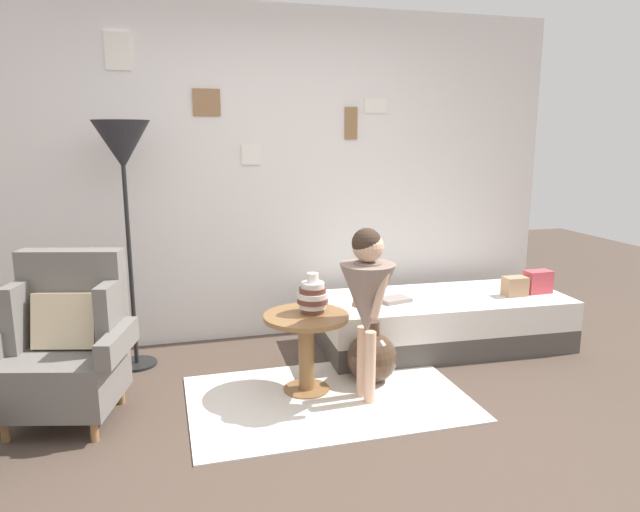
{
  "coord_description": "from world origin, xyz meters",
  "views": [
    {
      "loc": [
        -0.84,
        -2.63,
        1.63
      ],
      "look_at": [
        0.15,
        0.95,
        0.85
      ],
      "focal_mm": 32.48,
      "sensor_mm": 36.0,
      "label": 1
    }
  ],
  "objects_px": {
    "side_table": "(306,337)",
    "demijohn_near": "(372,357)",
    "daybed": "(443,321)",
    "book_on_daybed": "(395,300)",
    "armchair": "(66,345)",
    "floor_lamp": "(123,156)",
    "vase_striped": "(313,297)",
    "person_child": "(367,293)"
  },
  "relations": [
    {
      "from": "vase_striped",
      "to": "person_child",
      "type": "relative_size",
      "value": 0.24
    },
    {
      "from": "daybed",
      "to": "floor_lamp",
      "type": "distance_m",
      "value": 2.66
    },
    {
      "from": "side_table",
      "to": "person_child",
      "type": "distance_m",
      "value": 0.51
    },
    {
      "from": "armchair",
      "to": "vase_striped",
      "type": "xyz_separation_m",
      "value": [
        1.47,
        -0.01,
        0.18
      ]
    },
    {
      "from": "side_table",
      "to": "demijohn_near",
      "type": "relative_size",
      "value": 1.28
    },
    {
      "from": "armchair",
      "to": "daybed",
      "type": "height_order",
      "value": "armchair"
    },
    {
      "from": "book_on_daybed",
      "to": "demijohn_near",
      "type": "height_order",
      "value": "book_on_daybed"
    },
    {
      "from": "vase_striped",
      "to": "floor_lamp",
      "type": "bearing_deg",
      "value": 147.67
    },
    {
      "from": "side_table",
      "to": "demijohn_near",
      "type": "xyz_separation_m",
      "value": [
        0.46,
        0.03,
        -0.2
      ]
    },
    {
      "from": "daybed",
      "to": "floor_lamp",
      "type": "relative_size",
      "value": 1.12
    },
    {
      "from": "demijohn_near",
      "to": "book_on_daybed",
      "type": "bearing_deg",
      "value": 52.82
    },
    {
      "from": "side_table",
      "to": "vase_striped",
      "type": "bearing_deg",
      "value": 31.86
    },
    {
      "from": "daybed",
      "to": "vase_striped",
      "type": "distance_m",
      "value": 1.35
    },
    {
      "from": "vase_striped",
      "to": "demijohn_near",
      "type": "height_order",
      "value": "vase_striped"
    },
    {
      "from": "side_table",
      "to": "demijohn_near",
      "type": "bearing_deg",
      "value": 3.62
    },
    {
      "from": "daybed",
      "to": "side_table",
      "type": "bearing_deg",
      "value": -157.04
    },
    {
      "from": "vase_striped",
      "to": "floor_lamp",
      "type": "relative_size",
      "value": 0.15
    },
    {
      "from": "armchair",
      "to": "vase_striped",
      "type": "distance_m",
      "value": 1.48
    },
    {
      "from": "book_on_daybed",
      "to": "floor_lamp",
      "type": "bearing_deg",
      "value": 172.31
    },
    {
      "from": "floor_lamp",
      "to": "book_on_daybed",
      "type": "bearing_deg",
      "value": -7.69
    },
    {
      "from": "armchair",
      "to": "floor_lamp",
      "type": "bearing_deg",
      "value": 63.73
    },
    {
      "from": "daybed",
      "to": "person_child",
      "type": "height_order",
      "value": "person_child"
    },
    {
      "from": "daybed",
      "to": "book_on_daybed",
      "type": "relative_size",
      "value": 8.79
    },
    {
      "from": "floor_lamp",
      "to": "person_child",
      "type": "bearing_deg",
      "value": -34.7
    },
    {
      "from": "side_table",
      "to": "floor_lamp",
      "type": "bearing_deg",
      "value": 145.29
    },
    {
      "from": "book_on_daybed",
      "to": "armchair",
      "type": "bearing_deg",
      "value": -168.74
    },
    {
      "from": "daybed",
      "to": "vase_striped",
      "type": "bearing_deg",
      "value": -157.46
    },
    {
      "from": "armchair",
      "to": "demijohn_near",
      "type": "relative_size",
      "value": 2.29
    },
    {
      "from": "armchair",
      "to": "daybed",
      "type": "distance_m",
      "value": 2.71
    },
    {
      "from": "daybed",
      "to": "book_on_daybed",
      "type": "bearing_deg",
      "value": -175.57
    },
    {
      "from": "side_table",
      "to": "floor_lamp",
      "type": "relative_size",
      "value": 0.31
    },
    {
      "from": "floor_lamp",
      "to": "person_child",
      "type": "xyz_separation_m",
      "value": [
        1.4,
        -0.97,
        -0.8
      ]
    },
    {
      "from": "daybed",
      "to": "demijohn_near",
      "type": "xyz_separation_m",
      "value": [
        -0.77,
        -0.49,
        -0.03
      ]
    },
    {
      "from": "daybed",
      "to": "person_child",
      "type": "distance_m",
      "value": 1.28
    },
    {
      "from": "side_table",
      "to": "person_child",
      "type": "xyz_separation_m",
      "value": [
        0.32,
        -0.22,
        0.33
      ]
    },
    {
      "from": "armchair",
      "to": "side_table",
      "type": "relative_size",
      "value": 1.79
    },
    {
      "from": "daybed",
      "to": "book_on_daybed",
      "type": "distance_m",
      "value": 0.48
    },
    {
      "from": "side_table",
      "to": "floor_lamp",
      "type": "xyz_separation_m",
      "value": [
        -1.08,
        0.74,
        1.12
      ]
    },
    {
      "from": "side_table",
      "to": "vase_striped",
      "type": "relative_size",
      "value": 2.1
    },
    {
      "from": "person_child",
      "to": "book_on_daybed",
      "type": "bearing_deg",
      "value": 55.82
    },
    {
      "from": "floor_lamp",
      "to": "demijohn_near",
      "type": "bearing_deg",
      "value": -24.98
    },
    {
      "from": "daybed",
      "to": "armchair",
      "type": "bearing_deg",
      "value": -169.81
    }
  ]
}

